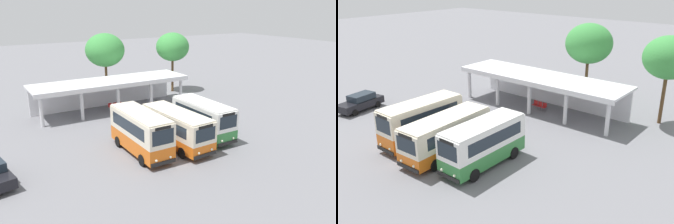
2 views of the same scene
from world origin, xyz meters
TOP-DOWN VIEW (x-y plane):
  - ground_plane at (0.00, 0.00)m, footprint 180.00×180.00m
  - city_bus_nearest_orange at (-2.87, 2.10)m, footprint 2.29×7.01m
  - city_bus_second_in_row at (0.32, 1.83)m, footprint 2.71×7.57m
  - city_bus_middle_cream at (3.52, 2.42)m, footprint 2.32×6.82m
  - parked_car_flank at (-13.57, 2.85)m, footprint 2.57×4.83m
  - terminal_canopy at (-0.11, 15.10)m, footprint 17.41×4.81m
  - waiting_chair_end_by_column at (-0.45, 14.19)m, footprint 0.45×0.45m
  - waiting_chair_second_from_end at (0.11, 14.15)m, footprint 0.45×0.45m
  - waiting_chair_middle_seat at (0.67, 14.12)m, footprint 0.45×0.45m
  - roadside_tree_behind_canopy at (1.71, 20.44)m, footprint 4.89×4.89m
  - roadside_tree_east_of_canopy at (10.40, 18.35)m, footprint 4.39×4.39m

SIDE VIEW (x-z plane):
  - ground_plane at x=0.00m, z-range 0.00..0.00m
  - waiting_chair_end_by_column at x=-0.45m, z-range 0.09..0.95m
  - waiting_chair_second_from_end at x=0.11m, z-range 0.09..0.95m
  - waiting_chair_middle_seat at x=0.67m, z-range 0.09..0.95m
  - parked_car_flank at x=-13.57m, z-range 0.02..1.64m
  - city_bus_second_in_row at x=0.32m, z-range 0.17..3.19m
  - city_bus_middle_cream at x=3.52m, z-range 0.17..3.39m
  - city_bus_nearest_orange at x=-2.87m, z-range 0.17..3.58m
  - terminal_canopy at x=-0.11m, z-range 0.87..4.27m
  - roadside_tree_behind_canopy at x=1.71m, z-range 1.92..9.95m
  - roadside_tree_east_of_canopy at x=10.40m, z-range 2.06..9.95m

